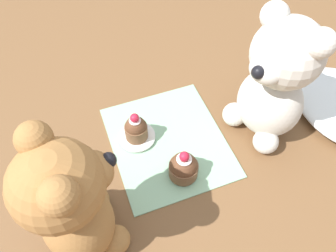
# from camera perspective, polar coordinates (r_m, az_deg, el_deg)

# --- Properties ---
(ground_plane) EXTENTS (4.00, 4.00, 0.00)m
(ground_plane) POSITION_cam_1_polar(r_m,az_deg,el_deg) (0.70, 0.00, -2.76)
(ground_plane) COLOR brown
(knitted_placemat) EXTENTS (0.27, 0.23, 0.01)m
(knitted_placemat) POSITION_cam_1_polar(r_m,az_deg,el_deg) (0.70, 0.00, -2.63)
(knitted_placemat) COLOR #8EBC99
(knitted_placemat) RESTS_ON ground_plane
(teddy_bear_cream) EXTENTS (0.16, 0.16, 0.28)m
(teddy_bear_cream) POSITION_cam_1_polar(r_m,az_deg,el_deg) (0.65, 18.25, 7.28)
(teddy_bear_cream) COLOR silver
(teddy_bear_cream) RESTS_ON ground_plane
(teddy_bear_tan) EXTENTS (0.15, 0.15, 0.27)m
(teddy_bear_tan) POSITION_cam_1_polar(r_m,az_deg,el_deg) (0.50, -16.52, -12.74)
(teddy_bear_tan) COLOR #A3703D
(teddy_bear_tan) RESTS_ON ground_plane
(cupcake_near_cream_bear) EXTENTS (0.06, 0.06, 0.07)m
(cupcake_near_cream_bear) POSITION_cam_1_polar(r_m,az_deg,el_deg) (0.63, 3.14, -7.00)
(cupcake_near_cream_bear) COLOR brown
(cupcake_near_cream_bear) RESTS_ON knitted_placemat
(saucer_plate) EXTENTS (0.08, 0.08, 0.01)m
(saucer_plate) POSITION_cam_1_polar(r_m,az_deg,el_deg) (0.70, -5.42, -1.86)
(saucer_plate) COLOR white
(saucer_plate) RESTS_ON knitted_placemat
(cupcake_near_tan_bear) EXTENTS (0.05, 0.05, 0.07)m
(cupcake_near_tan_bear) POSITION_cam_1_polar(r_m,az_deg,el_deg) (0.67, -5.61, -0.43)
(cupcake_near_tan_bear) COLOR brown
(cupcake_near_tan_bear) RESTS_ON saucer_plate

